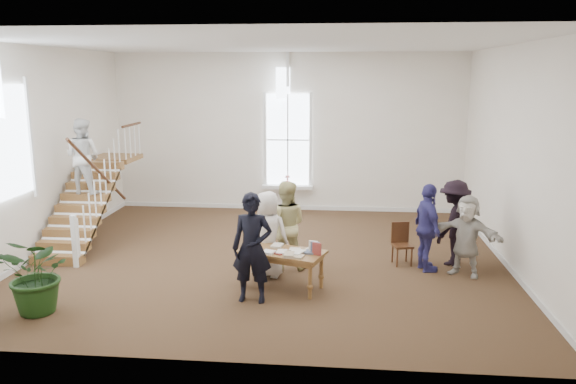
# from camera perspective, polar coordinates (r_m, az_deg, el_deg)

# --- Properties ---
(ground) EXTENTS (10.00, 10.00, 0.00)m
(ground) POSITION_cam_1_polar(r_m,az_deg,el_deg) (12.23, -2.03, -6.71)
(ground) COLOR #3F2B19
(ground) RESTS_ON ground
(room_shell) EXTENTS (10.49, 10.00, 10.00)m
(room_shell) POSITION_cam_1_polar(r_m,az_deg,el_deg) (16.34, -0.04, -0.46)
(room_shell) COLOR silver
(room_shell) RESTS_ON ground
(staircase) EXTENTS (1.10, 4.10, 2.92)m
(staircase) POSITION_cam_1_polar(r_m,az_deg,el_deg) (13.77, -19.89, 1.65)
(staircase) COLOR brown
(staircase) RESTS_ON ground
(library_table) EXTENTS (1.70, 1.21, 0.78)m
(library_table) POSITION_cam_1_polar(r_m,az_deg,el_deg) (10.38, -0.51, -6.44)
(library_table) COLOR brown
(library_table) RESTS_ON ground
(police_officer) EXTENTS (0.73, 0.50, 1.93)m
(police_officer) POSITION_cam_1_polar(r_m,az_deg,el_deg) (9.74, -3.66, -5.69)
(police_officer) COLOR black
(police_officer) RESTS_ON ground
(elderly_woman) EXTENTS (0.91, 0.67, 1.70)m
(elderly_woman) POSITION_cam_1_polar(r_m,az_deg,el_deg) (10.94, -2.10, -4.31)
(elderly_woman) COLOR silver
(elderly_woman) RESTS_ON ground
(person_yellow) EXTENTS (0.89, 0.69, 1.81)m
(person_yellow) POSITION_cam_1_polar(r_m,az_deg,el_deg) (11.37, -0.27, -3.38)
(person_yellow) COLOR #D0C582
(person_yellow) RESTS_ON ground
(woman_cluster_a) EXTENTS (0.68, 1.12, 1.79)m
(woman_cluster_a) POSITION_cam_1_polar(r_m,az_deg,el_deg) (11.57, 13.98, -3.54)
(woman_cluster_a) COLOR navy
(woman_cluster_a) RESTS_ON ground
(woman_cluster_b) EXTENTS (1.22, 1.32, 1.79)m
(woman_cluster_b) POSITION_cam_1_polar(r_m,az_deg,el_deg) (12.10, 16.49, -3.00)
(woman_cluster_b) COLOR black
(woman_cluster_b) RESTS_ON ground
(woman_cluster_c) EXTENTS (1.53, 1.17, 1.61)m
(woman_cluster_c) POSITION_cam_1_polar(r_m,az_deg,el_deg) (11.53, 17.66, -4.25)
(woman_cluster_c) COLOR beige
(woman_cluster_c) RESTS_ON ground
(floor_plant) EXTENTS (1.42, 1.30, 1.34)m
(floor_plant) POSITION_cam_1_polar(r_m,az_deg,el_deg) (10.20, -24.02, -7.64)
(floor_plant) COLOR #173310
(floor_plant) RESTS_ON ground
(side_chair) EXTENTS (0.46, 0.46, 0.88)m
(side_chair) POSITION_cam_1_polar(r_m,az_deg,el_deg) (11.99, 11.44, -4.93)
(side_chair) COLOR #3C1B10
(side_chair) RESTS_ON ground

